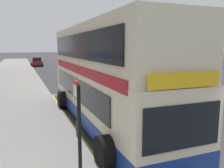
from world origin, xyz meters
The scene contains 9 objects.
ground_plane centered at (0.00, 32.00, 0.00)m, with size 260.00×260.00×0.00m, color #333335.
pavement_near centered at (-7.00, 32.00, 0.07)m, with size 6.00×76.00×0.14m, color gray.
double_decker_bus centered at (-2.46, 5.83, 2.07)m, with size 3.20×11.26×4.40m.
bus_bay_markings centered at (-2.56, 5.74, 0.01)m, with size 2.87×14.83×0.01m.
bus_stop_sign centered at (-4.70, 1.31, 1.64)m, with size 0.09×0.51×2.51m.
parked_car_black_far centered at (4.63, 26.17, 0.80)m, with size 2.09×4.20×1.62m.
parked_car_silver_distant centered at (3.00, 21.16, 0.80)m, with size 2.09×4.20×1.62m.
parked_car_maroon_kerbside centered at (-3.09, 41.04, 0.80)m, with size 2.09×4.20×1.62m.
parked_car_navy_ahead centered at (2.89, 44.85, 0.80)m, with size 2.09×4.20×1.62m.
Camera 1 is at (-5.95, -4.07, 3.46)m, focal length 37.41 mm.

